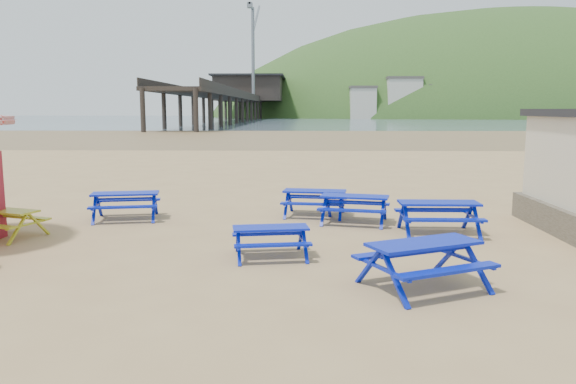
{
  "coord_description": "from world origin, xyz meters",
  "views": [
    {
      "loc": [
        0.55,
        -12.96,
        3.13
      ],
      "look_at": [
        0.16,
        1.5,
        1.0
      ],
      "focal_mm": 35.0,
      "sensor_mm": 36.0,
      "label": 1
    }
  ],
  "objects": [
    {
      "name": "ground",
      "position": [
        0.0,
        0.0,
        0.0
      ],
      "size": [
        400.0,
        400.0,
        0.0
      ],
      "primitive_type": "plane",
      "color": "tan",
      "rests_on": "ground"
    },
    {
      "name": "wet_sand",
      "position": [
        0.0,
        55.0,
        0.0
      ],
      "size": [
        400.0,
        400.0,
        0.0
      ],
      "primitive_type": "plane",
      "color": "olive",
      "rests_on": "ground"
    },
    {
      "name": "sea",
      "position": [
        0.0,
        170.0,
        0.01
      ],
      "size": [
        400.0,
        400.0,
        0.0
      ],
      "primitive_type": "plane",
      "color": "#445561",
      "rests_on": "ground"
    },
    {
      "name": "picnic_table_blue_a",
      "position": [
        -4.53,
        2.75,
        0.39
      ],
      "size": [
        2.1,
        1.81,
        0.78
      ],
      "rotation": [
        0.0,
        0.0,
        0.18
      ],
      "color": "#0628A3",
      "rests_on": "ground"
    },
    {
      "name": "picnic_table_blue_b",
      "position": [
        3.97,
        1.05,
        0.42
      ],
      "size": [
        1.99,
        1.6,
        0.83
      ],
      "rotation": [
        0.0,
        0.0,
        -0.0
      ],
      "color": "#0628A3",
      "rests_on": "ground"
    },
    {
      "name": "picnic_table_blue_c",
      "position": [
        1.98,
        2.41,
        0.39
      ],
      "size": [
        2.13,
        1.85,
        0.77
      ],
      "rotation": [
        0.0,
        0.0,
        -0.22
      ],
      "color": "#0628A3",
      "rests_on": "ground"
    },
    {
      "name": "picnic_table_blue_d",
      "position": [
        -0.13,
        -1.32,
        0.34
      ],
      "size": [
        1.78,
        1.52,
        0.67
      ],
      "rotation": [
        0.0,
        0.0,
        0.16
      ],
      "color": "#0628A3",
      "rests_on": "ground"
    },
    {
      "name": "picnic_table_blue_e",
      "position": [
        2.68,
        -3.34,
        0.42
      ],
      "size": [
        2.5,
        2.32,
        0.84
      ],
      "rotation": [
        0.0,
        0.0,
        0.44
      ],
      "color": "#0628A3",
      "rests_on": "ground"
    },
    {
      "name": "picnic_table_yellow",
      "position": [
        -6.77,
        0.4,
        0.35
      ],
      "size": [
        1.99,
        1.78,
        0.69
      ],
      "rotation": [
        0.0,
        0.0,
        -0.33
      ],
      "color": "#A5C216",
      "rests_on": "ground"
    },
    {
      "name": "pier",
      "position": [
        -17.99,
        178.23,
        5.46
      ],
      "size": [
        24.0,
        220.0,
        39.29
      ],
      "color": "black",
      "rests_on": "ground"
    },
    {
      "name": "headland_town",
      "position": [
        90.0,
        229.68,
        -9.91
      ],
      "size": [
        264.0,
        144.0,
        108.0
      ],
      "color": "#2D4C1E",
      "rests_on": "ground"
    },
    {
      "name": "picnic_table_blue_g",
      "position": [
        0.9,
        3.45,
        0.38
      ],
      "size": [
        2.01,
        1.7,
        0.77
      ],
      "rotation": [
        0.0,
        0.0,
        -0.13
      ],
      "color": "#0628A3",
      "rests_on": "ground"
    }
  ]
}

